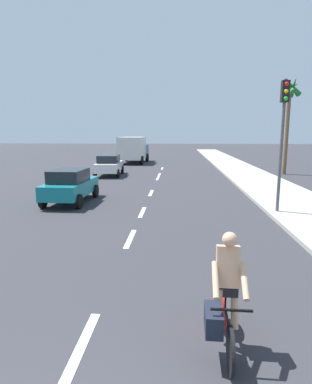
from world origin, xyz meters
name	(u,v)px	position (x,y,z in m)	size (l,w,h in m)	color
ground_plane	(156,182)	(0.00, 20.00, 0.00)	(160.00, 160.00, 0.00)	#2D2D33
sidewalk_strip	(253,178)	(6.83, 22.00, 0.07)	(3.60, 80.00, 0.14)	#9E998E
lane_stripe_1	(81,346)	(0.00, 2.99, 0.00)	(0.16, 1.80, 0.01)	white
lane_stripe_2	(130,239)	(0.00, 8.16, 0.00)	(0.16, 1.80, 0.01)	white
lane_stripe_3	(142,212)	(0.00, 11.59, 0.00)	(0.16, 1.80, 0.01)	white
lane_stripe_4	(151,193)	(0.00, 15.98, 0.00)	(0.16, 1.80, 0.01)	white
lane_stripe_5	(158,178)	(0.00, 21.76, 0.00)	(0.16, 1.80, 0.01)	white
lane_stripe_6	(159,175)	(0.00, 23.83, 0.00)	(0.16, 1.80, 0.01)	white
lane_stripe_7	(162,168)	(0.00, 28.51, 0.00)	(0.16, 1.80, 0.01)	white
cyclist	(224,298)	(2.15, 3.08, 0.83)	(0.62, 1.71, 1.82)	black
parked_car_teal	(70,185)	(-3.55, 13.28, 0.83)	(1.87, 3.86, 1.57)	#14727A
parked_car_white	(109,165)	(-3.80, 23.10, 0.84)	(2.02, 4.06, 1.57)	white
delivery_truck	(133,149)	(-3.41, 33.92, 1.50)	(2.91, 6.35, 2.80)	#23478C
palm_tree_far	(289,100)	(9.86, 24.90, 5.67)	(1.68, 1.70, 7.42)	brown
traffic_signal	(283,123)	(5.43, 11.57, 3.61)	(0.28, 0.33, 5.20)	#4C4C51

